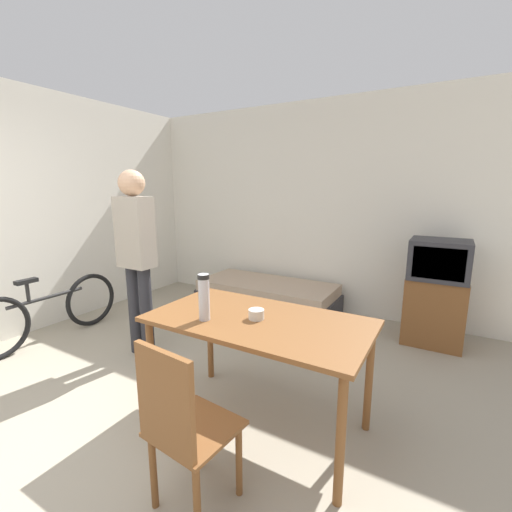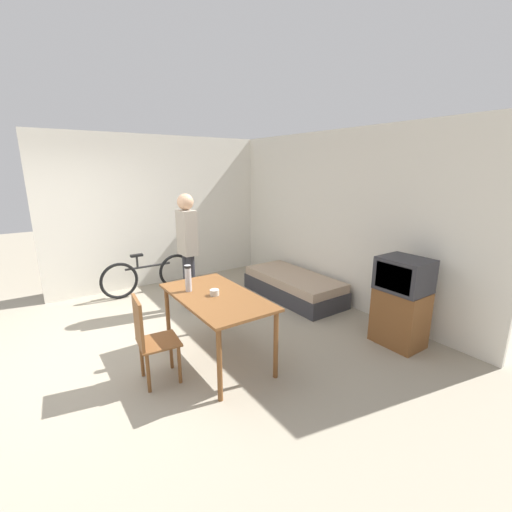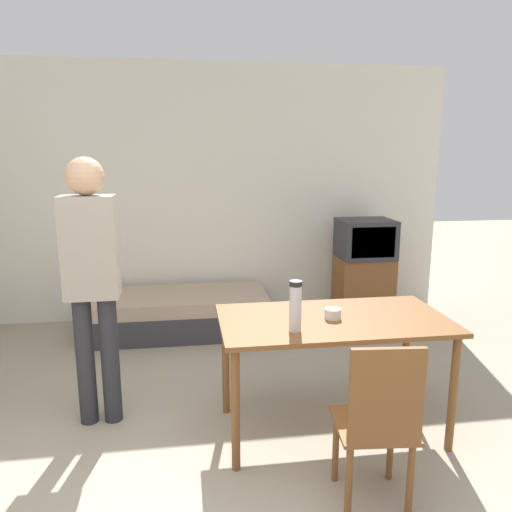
{
  "view_description": "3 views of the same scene",
  "coord_description": "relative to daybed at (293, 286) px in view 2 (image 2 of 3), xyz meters",
  "views": [
    {
      "loc": [
        1.83,
        -0.81,
        1.62
      ],
      "look_at": [
        0.23,
        1.95,
        0.98
      ],
      "focal_mm": 24.0,
      "sensor_mm": 36.0,
      "label": 1
    },
    {
      "loc": [
        3.94,
        -0.61,
        2.14
      ],
      "look_at": [
        0.46,
        1.79,
        1.04
      ],
      "focal_mm": 24.0,
      "sensor_mm": 36.0,
      "label": 2
    },
    {
      "loc": [
        -0.13,
        -1.86,
        1.82
      ],
      "look_at": [
        0.42,
        1.92,
        1.0
      ],
      "focal_mm": 35.0,
      "sensor_mm": 36.0,
      "label": 3
    }
  ],
  "objects": [
    {
      "name": "dining_table",
      "position": [
        0.99,
        -1.98,
        0.5
      ],
      "size": [
        1.44,
        0.78,
        0.78
      ],
      "color": "brown",
      "rests_on": "ground_plane"
    },
    {
      "name": "wooden_chair",
      "position": [
        1.0,
        -2.74,
        0.31
      ],
      "size": [
        0.42,
        0.42,
        0.93
      ],
      "color": "brown",
      "rests_on": "ground_plane"
    },
    {
      "name": "mate_bowl",
      "position": [
        0.98,
        -1.99,
        0.61
      ],
      "size": [
        0.1,
        0.1,
        0.06
      ],
      "color": "beige",
      "rests_on": "dining_table"
    },
    {
      "name": "ground_plane",
      "position": [
        0.21,
        -3.01,
        -0.2
      ],
      "size": [
        20.0,
        20.0,
        0.0
      ],
      "primitive_type": "plane",
      "color": "#9E937F"
    },
    {
      "name": "wall_back",
      "position": [
        0.21,
        0.51,
        1.15
      ],
      "size": [
        5.47,
        0.06,
        2.7
      ],
      "color": "silver",
      "rests_on": "ground_plane"
    },
    {
      "name": "bicycle",
      "position": [
        -1.6,
        -1.94,
        0.13
      ],
      "size": [
        0.08,
        1.61,
        0.72
      ],
      "color": "black",
      "rests_on": "ground_plane"
    },
    {
      "name": "person_standing",
      "position": [
        -0.52,
        -1.64,
        0.85
      ],
      "size": [
        0.34,
        0.24,
        1.78
      ],
      "color": "#28282D",
      "rests_on": "ground_plane"
    },
    {
      "name": "wall_left",
      "position": [
        -2.06,
        -1.26,
        1.15
      ],
      "size": [
        0.06,
        4.49,
        2.7
      ],
      "color": "silver",
      "rests_on": "ground_plane"
    },
    {
      "name": "daybed",
      "position": [
        0.0,
        0.0,
        0.0
      ],
      "size": [
        1.81,
        0.81,
        0.4
      ],
      "color": "#333338",
      "rests_on": "ground_plane"
    },
    {
      "name": "tv",
      "position": [
        1.95,
        0.03,
        0.37
      ],
      "size": [
        0.57,
        0.47,
        1.1
      ],
      "color": "brown",
      "rests_on": "ground_plane"
    },
    {
      "name": "thermos_flask",
      "position": [
        0.7,
        -2.17,
        0.75
      ],
      "size": [
        0.07,
        0.07,
        0.3
      ],
      "color": "#B7B7BC",
      "rests_on": "dining_table"
    }
  ]
}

